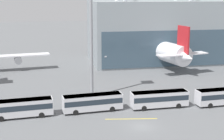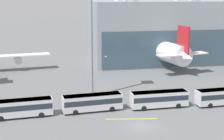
{
  "view_description": "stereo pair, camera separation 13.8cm",
  "coord_description": "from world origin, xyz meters",
  "px_view_note": "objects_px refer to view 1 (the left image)",
  "views": [
    {
      "loc": [
        -14.67,
        -51.22,
        21.51
      ],
      "look_at": [
        -0.21,
        25.1,
        4.0
      ],
      "focal_mm": 55.0,
      "sensor_mm": 36.0,
      "label": 1
    },
    {
      "loc": [
        -14.53,
        -51.25,
        21.51
      ],
      "look_at": [
        -0.21,
        25.1,
        4.0
      ],
      "focal_mm": 55.0,
      "sensor_mm": 36.0,
      "label": 2
    }
  ],
  "objects_px": {
    "shuttle_bus_0": "(21,107)",
    "shuttle_bus_2": "(159,98)",
    "floodlight_mast": "(91,13)",
    "airliner_at_gate_far": "(154,48)",
    "shuttle_bus_1": "(93,102)",
    "shuttle_bus_3": "(223,96)"
  },
  "relations": [
    {
      "from": "airliner_at_gate_far",
      "to": "shuttle_bus_0",
      "type": "distance_m",
      "value": 54.49
    },
    {
      "from": "floodlight_mast",
      "to": "airliner_at_gate_far",
      "type": "bearing_deg",
      "value": 52.24
    },
    {
      "from": "shuttle_bus_0",
      "to": "shuttle_bus_1",
      "type": "height_order",
      "value": "same"
    },
    {
      "from": "shuttle_bus_1",
      "to": "floodlight_mast",
      "type": "relative_size",
      "value": 0.41
    },
    {
      "from": "shuttle_bus_2",
      "to": "shuttle_bus_3",
      "type": "xyz_separation_m",
      "value": [
        12.81,
        -0.68,
        0.0
      ]
    },
    {
      "from": "shuttle_bus_0",
      "to": "shuttle_bus_2",
      "type": "relative_size",
      "value": 1.01
    },
    {
      "from": "shuttle_bus_0",
      "to": "floodlight_mast",
      "type": "xyz_separation_m",
      "value": [
        13.91,
        10.12,
        15.65
      ]
    },
    {
      "from": "shuttle_bus_2",
      "to": "floodlight_mast",
      "type": "distance_m",
      "value": 21.79
    },
    {
      "from": "airliner_at_gate_far",
      "to": "shuttle_bus_1",
      "type": "bearing_deg",
      "value": 135.89
    },
    {
      "from": "airliner_at_gate_far",
      "to": "shuttle_bus_3",
      "type": "xyz_separation_m",
      "value": [
        1.46,
        -40.08,
        -3.11
      ]
    },
    {
      "from": "shuttle_bus_3",
      "to": "shuttle_bus_2",
      "type": "bearing_deg",
      "value": 173.61
    },
    {
      "from": "shuttle_bus_0",
      "to": "shuttle_bus_1",
      "type": "xyz_separation_m",
      "value": [
        12.81,
        0.81,
        0.0
      ]
    },
    {
      "from": "airliner_at_gate_far",
      "to": "shuttle_bus_2",
      "type": "height_order",
      "value": "airliner_at_gate_far"
    },
    {
      "from": "shuttle_bus_1",
      "to": "shuttle_bus_2",
      "type": "height_order",
      "value": "same"
    },
    {
      "from": "floodlight_mast",
      "to": "shuttle_bus_1",
      "type": "bearing_deg",
      "value": -96.73
    },
    {
      "from": "shuttle_bus_1",
      "to": "shuttle_bus_2",
      "type": "bearing_deg",
      "value": -6.68
    },
    {
      "from": "shuttle_bus_0",
      "to": "shuttle_bus_2",
      "type": "xyz_separation_m",
      "value": [
        25.63,
        0.5,
        0.0
      ]
    },
    {
      "from": "shuttle_bus_0",
      "to": "shuttle_bus_1",
      "type": "relative_size",
      "value": 1.0
    },
    {
      "from": "shuttle_bus_0",
      "to": "shuttle_bus_2",
      "type": "distance_m",
      "value": 25.63
    },
    {
      "from": "airliner_at_gate_far",
      "to": "shuttle_bus_1",
      "type": "height_order",
      "value": "airliner_at_gate_far"
    },
    {
      "from": "shuttle_bus_1",
      "to": "shuttle_bus_3",
      "type": "height_order",
      "value": "same"
    },
    {
      "from": "shuttle_bus_1",
      "to": "shuttle_bus_3",
      "type": "xyz_separation_m",
      "value": [
        25.63,
        -0.99,
        0.0
      ]
    }
  ]
}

